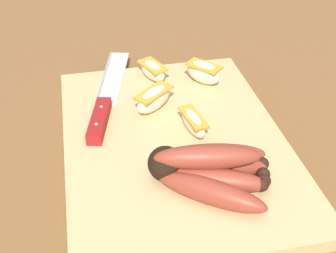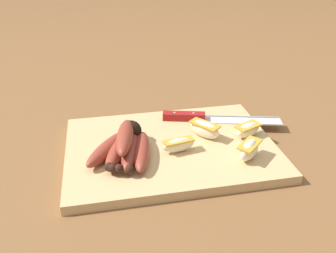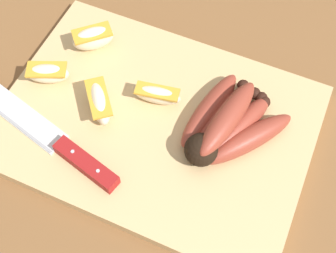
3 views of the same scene
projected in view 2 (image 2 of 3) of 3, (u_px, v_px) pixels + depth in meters
The scene contains 8 objects.
ground_plane at pixel (171, 152), 0.77m from camera, with size 6.00×6.00×0.00m, color brown.
cutting_board at pixel (170, 148), 0.76m from camera, with size 0.44×0.31×0.02m, color tan.
banana_bunch at pixel (125, 146), 0.71m from camera, with size 0.15×0.16×0.06m.
chefs_knife at pixel (204, 118), 0.85m from camera, with size 0.28×0.10×0.02m.
apple_wedge_near at pixel (205, 129), 0.77m from camera, with size 0.07×0.07×0.04m.
apple_wedge_middle at pixel (249, 149), 0.70m from camera, with size 0.07×0.06×0.04m.
apple_wedge_far at pixel (179, 145), 0.73m from camera, with size 0.07×0.03×0.03m.
apple_wedge_extra at pixel (247, 129), 0.78m from camera, with size 0.07×0.05×0.03m.
Camera 2 is at (0.13, 0.63, 0.42)m, focal length 38.23 mm.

